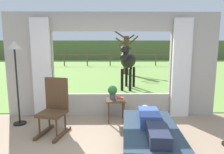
# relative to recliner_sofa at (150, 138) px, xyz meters

# --- Properties ---
(back_wall_with_window) EXTENTS (5.20, 0.12, 2.55)m
(back_wall_with_window) POSITION_rel_recliner_sofa_xyz_m (-0.63, 1.80, 1.03)
(back_wall_with_window) COLOR #ADA599
(back_wall_with_window) RESTS_ON ground_plane
(curtain_panel_left) EXTENTS (0.44, 0.10, 2.40)m
(curtain_panel_left) POSITION_rel_recliner_sofa_xyz_m (-2.32, 1.66, 0.98)
(curtain_panel_left) COLOR silver
(curtain_panel_left) RESTS_ON ground_plane
(curtain_panel_right) EXTENTS (0.44, 0.10, 2.40)m
(curtain_panel_right) POSITION_rel_recliner_sofa_xyz_m (1.06, 1.66, 0.98)
(curtain_panel_right) COLOR silver
(curtain_panel_right) RESTS_ON ground_plane
(outdoor_pasture_lawn) EXTENTS (36.00, 21.68, 0.02)m
(outdoor_pasture_lawn) POSITION_rel_recliner_sofa_xyz_m (-0.63, 12.70, -0.21)
(outdoor_pasture_lawn) COLOR #759E47
(outdoor_pasture_lawn) RESTS_ON ground_plane
(distant_hill_ridge) EXTENTS (36.00, 2.00, 2.40)m
(distant_hill_ridge) POSITION_rel_recliner_sofa_xyz_m (-0.63, 22.54, 0.98)
(distant_hill_ridge) COLOR #5A693C
(distant_hill_ridge) RESTS_ON ground_plane
(recliner_sofa) EXTENTS (1.03, 1.76, 0.42)m
(recliner_sofa) POSITION_rel_recliner_sofa_xyz_m (0.00, 0.00, 0.00)
(recliner_sofa) COLOR black
(recliner_sofa) RESTS_ON ground_plane
(reclining_person) EXTENTS (0.38, 1.44, 0.22)m
(reclining_person) POSITION_rel_recliner_sofa_xyz_m (-0.00, -0.05, 0.30)
(reclining_person) COLOR #334C8C
(reclining_person) RESTS_ON recliner_sofa
(rocking_chair) EXTENTS (0.61, 0.77, 1.12)m
(rocking_chair) POSITION_rel_recliner_sofa_xyz_m (-1.78, 0.73, 0.33)
(rocking_chair) COLOR #4C331E
(rocking_chair) RESTS_ON ground_plane
(side_table) EXTENTS (0.44, 0.44, 0.52)m
(side_table) POSITION_rel_recliner_sofa_xyz_m (-0.53, 1.34, 0.21)
(side_table) COLOR #4C331E
(side_table) RESTS_ON ground_plane
(potted_plant) EXTENTS (0.22, 0.22, 0.32)m
(potted_plant) POSITION_rel_recliner_sofa_xyz_m (-0.61, 1.40, 0.48)
(potted_plant) COLOR #4C5156
(potted_plant) RESTS_ON side_table
(book_stack) EXTENTS (0.19, 0.14, 0.07)m
(book_stack) POSITION_rel_recliner_sofa_xyz_m (-0.44, 1.29, 0.33)
(book_stack) COLOR beige
(book_stack) RESTS_ON side_table
(floor_lamp_left) EXTENTS (0.32, 0.32, 1.86)m
(floor_lamp_left) POSITION_rel_recliner_sofa_xyz_m (-2.72, 1.19, 1.28)
(floor_lamp_left) COLOR black
(floor_lamp_left) RESTS_ON ground_plane
(horse) EXTENTS (0.89, 1.82, 1.73)m
(horse) POSITION_rel_recliner_sofa_xyz_m (0.06, 4.78, 0.94)
(horse) COLOR black
(horse) RESTS_ON outdoor_pasture_lawn
(pasture_tree) EXTENTS (1.55, 1.57, 2.71)m
(pasture_tree) POSITION_rel_recliner_sofa_xyz_m (0.33, 9.10, 1.09)
(pasture_tree) COLOR #4C3823
(pasture_tree) RESTS_ON outdoor_pasture_lawn
(pasture_fence_line) EXTENTS (16.10, 0.10, 1.10)m
(pasture_fence_line) POSITION_rel_recliner_sofa_xyz_m (-0.63, 14.25, 0.53)
(pasture_fence_line) COLOR brown
(pasture_fence_line) RESTS_ON outdoor_pasture_lawn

